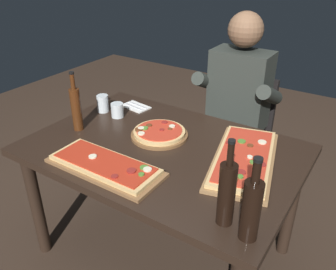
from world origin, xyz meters
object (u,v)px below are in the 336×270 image
at_px(pizza_rectangular_front, 105,165).
at_px(diner_chair, 239,131).
at_px(dining_table, 163,162).
at_px(pizza_rectangular_left, 244,158).
at_px(tumbler_far_side, 117,111).
at_px(pizza_round_far, 159,133).
at_px(vinegar_bottle_green, 251,208).
at_px(wine_bottle_dark, 227,193).
at_px(oil_bottle_amber, 76,108).
at_px(tumbler_near_camera, 103,103).
at_px(seated_diner, 236,104).

distance_m(pizza_rectangular_front, diner_chair, 1.22).
distance_m(dining_table, pizza_rectangular_left, 0.44).
bearing_deg(tumbler_far_side, pizza_round_far, -10.77).
relative_size(pizza_rectangular_front, tumbler_far_side, 6.58).
height_order(vinegar_bottle_green, tumbler_far_side, vinegar_bottle_green).
height_order(wine_bottle_dark, tumbler_far_side, wine_bottle_dark).
distance_m(wine_bottle_dark, oil_bottle_amber, 1.06).
bearing_deg(dining_table, pizza_rectangular_left, 13.88).
bearing_deg(pizza_round_far, diner_chair, 77.36).
height_order(pizza_rectangular_left, tumbler_far_side, tumbler_far_side).
height_order(pizza_rectangular_front, oil_bottle_amber, oil_bottle_amber).
bearing_deg(diner_chair, tumbler_far_side, -127.19).
xyz_separation_m(tumbler_near_camera, tumbler_far_side, (0.13, -0.01, -0.02)).
xyz_separation_m(dining_table, pizza_rectangular_left, (0.41, 0.10, 0.12)).
distance_m(dining_table, tumbler_near_camera, 0.61).
height_order(pizza_rectangular_front, diner_chair, diner_chair).
distance_m(dining_table, seated_diner, 0.75).
height_order(pizza_rectangular_left, tumbler_near_camera, tumbler_near_camera).
distance_m(tumbler_far_side, seated_diner, 0.79).
distance_m(pizza_rectangular_left, tumbler_far_side, 0.85).
xyz_separation_m(pizza_rectangular_front, diner_chair, (0.20, 1.17, -0.27)).
distance_m(pizza_round_far, wine_bottle_dark, 0.74).
distance_m(pizza_round_far, vinegar_bottle_green, 0.84).
bearing_deg(dining_table, seated_diner, 83.08).
bearing_deg(tumbler_near_camera, dining_table, -16.34).
bearing_deg(wine_bottle_dark, tumbler_near_camera, 154.96).
height_order(oil_bottle_amber, tumbler_near_camera, oil_bottle_amber).
xyz_separation_m(pizza_round_far, vinegar_bottle_green, (0.70, -0.45, 0.11)).
bearing_deg(pizza_round_far, pizza_rectangular_left, 1.60).
relative_size(pizza_rectangular_front, seated_diner, 0.43).
relative_size(pizza_rectangular_left, vinegar_bottle_green, 2.00).
bearing_deg(pizza_rectangular_left, pizza_rectangular_front, -141.22).
xyz_separation_m(dining_table, vinegar_bottle_green, (0.62, -0.37, 0.23)).
xyz_separation_m(pizza_rectangular_left, vinegar_bottle_green, (0.21, -0.47, 0.11)).
distance_m(pizza_rectangular_front, pizza_rectangular_left, 0.67).
height_order(dining_table, pizza_rectangular_left, pizza_rectangular_left).
distance_m(diner_chair, seated_diner, 0.28).
relative_size(pizza_rectangular_front, tumbler_near_camera, 5.34).
xyz_separation_m(oil_bottle_amber, diner_chair, (0.61, 0.95, -0.39)).
bearing_deg(wine_bottle_dark, tumbler_far_side, 152.61).
relative_size(pizza_rectangular_front, pizza_round_far, 1.83).
relative_size(pizza_round_far, tumbler_near_camera, 2.92).
bearing_deg(tumbler_far_side, pizza_rectangular_front, -55.36).
bearing_deg(pizza_rectangular_front, pizza_rectangular_left, 38.78).
bearing_deg(seated_diner, diner_chair, 90.00).
xyz_separation_m(pizza_rectangular_front, wine_bottle_dark, (0.63, -0.02, 0.12)).
relative_size(tumbler_near_camera, tumbler_far_side, 1.23).
bearing_deg(wine_bottle_dark, vinegar_bottle_green, -13.94).
xyz_separation_m(pizza_rectangular_left, diner_chair, (-0.32, 0.75, -0.27)).
xyz_separation_m(pizza_rectangular_left, pizza_round_far, (-0.49, -0.01, 0.00)).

